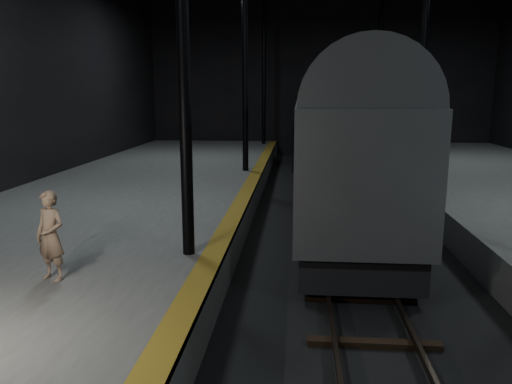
# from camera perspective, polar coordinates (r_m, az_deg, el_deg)

# --- Properties ---
(ground) EXTENTS (44.00, 44.00, 0.00)m
(ground) POSITION_cam_1_polar(r_m,az_deg,el_deg) (15.18, 10.05, -6.13)
(ground) COLOR black
(ground) RESTS_ON ground
(platform_left) EXTENTS (9.00, 43.80, 1.00)m
(platform_left) POSITION_cam_1_polar(r_m,az_deg,el_deg) (16.16, -17.46, -3.57)
(platform_left) COLOR #525250
(platform_left) RESTS_ON ground
(tactile_strip) EXTENTS (0.50, 43.80, 0.01)m
(tactile_strip) POSITION_cam_1_polar(r_m,az_deg,el_deg) (14.95, -2.32, -2.23)
(tactile_strip) COLOR olive
(tactile_strip) RESTS_ON platform_left
(track) EXTENTS (2.40, 43.00, 0.24)m
(track) POSITION_cam_1_polar(r_m,az_deg,el_deg) (15.16, 10.06, -5.88)
(track) COLOR #3F3328
(track) RESTS_ON ground
(train) EXTENTS (3.10, 20.71, 5.54)m
(train) POSITION_cam_1_polar(r_m,az_deg,el_deg) (20.32, 8.91, 7.20)
(train) COLOR #93959A
(train) RESTS_ON ground
(woman) EXTENTS (0.73, 0.60, 1.72)m
(woman) POSITION_cam_1_polar(r_m,az_deg,el_deg) (10.16, -22.43, -4.66)
(woman) COLOR #94755B
(woman) RESTS_ON platform_left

